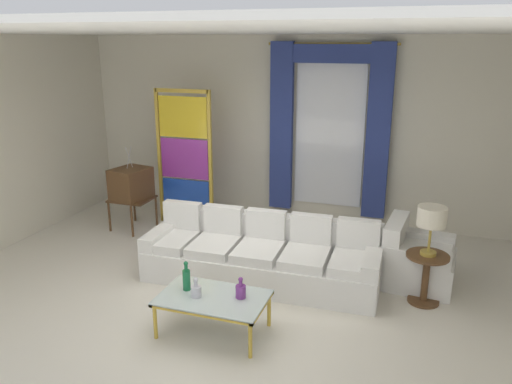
{
  "coord_description": "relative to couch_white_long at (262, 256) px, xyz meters",
  "views": [
    {
      "loc": [
        2.08,
        -4.96,
        2.93
      ],
      "look_at": [
        0.08,
        0.9,
        1.05
      ],
      "focal_mm": 35.43,
      "sensor_mm": 36.0,
      "label": 1
    }
  ],
  "objects": [
    {
      "name": "round_side_table",
      "position": [
        1.96,
        0.03,
        0.05
      ],
      "size": [
        0.48,
        0.48,
        0.59
      ],
      "color": "brown",
      "rests_on": "ground"
    },
    {
      "name": "ground_plane",
      "position": [
        -0.27,
        -0.61,
        -0.31
      ],
      "size": [
        16.0,
        16.0,
        0.0
      ],
      "primitive_type": "plane",
      "color": "silver"
    },
    {
      "name": "coffee_table",
      "position": [
        -0.1,
        -1.33,
        0.07
      ],
      "size": [
        1.1,
        0.68,
        0.41
      ],
      "color": "silver",
      "rests_on": "ground"
    },
    {
      "name": "bottle_amber_squat",
      "position": [
        0.18,
        -1.26,
        0.18
      ],
      "size": [
        0.11,
        0.11,
        0.23
      ],
      "color": "#753384",
      "rests_on": "coffee_table"
    },
    {
      "name": "wall_rear",
      "position": [
        -0.27,
        2.45,
        1.19
      ],
      "size": [
        8.0,
        0.12,
        3.0
      ],
      "primitive_type": "cube",
      "color": "silver",
      "rests_on": "ground"
    },
    {
      "name": "table_lamp_brass",
      "position": [
        1.96,
        0.03,
        0.72
      ],
      "size": [
        0.32,
        0.32,
        0.57
      ],
      "color": "#B29338",
      "rests_on": "round_side_table"
    },
    {
      "name": "wall_left",
      "position": [
        -3.93,
        -0.01,
        1.19
      ],
      "size": [
        0.12,
        7.0,
        3.0
      ],
      "primitive_type": "cube",
      "color": "silver",
      "rests_on": "ground"
    },
    {
      "name": "stained_glass_divider",
      "position": [
        -1.8,
        1.5,
        0.75
      ],
      "size": [
        0.95,
        0.05,
        2.2
      ],
      "color": "gold",
      "rests_on": "ground"
    },
    {
      "name": "bottle_crystal_tall",
      "position": [
        -0.41,
        -1.29,
        0.23
      ],
      "size": [
        0.08,
        0.08,
        0.32
      ],
      "color": "#196B3D",
      "rests_on": "coffee_table"
    },
    {
      "name": "vintage_tv",
      "position": [
        -2.52,
        1.02,
        0.42
      ],
      "size": [
        0.62,
        0.68,
        1.35
      ],
      "color": "brown",
      "rests_on": "ground"
    },
    {
      "name": "bottle_blue_decanter",
      "position": [
        -0.26,
        -1.39,
        0.18
      ],
      "size": [
        0.11,
        0.11,
        0.21
      ],
      "color": "silver",
      "rests_on": "coffee_table"
    },
    {
      "name": "armchair_white",
      "position": [
        1.82,
        0.49,
        -0.02
      ],
      "size": [
        0.89,
        0.88,
        0.8
      ],
      "color": "white",
      "rests_on": "ground"
    },
    {
      "name": "ceiling_slab",
      "position": [
        -0.27,
        0.19,
        2.71
      ],
      "size": [
        8.0,
        7.6,
        0.04
      ],
      "primitive_type": "cube",
      "color": "white"
    },
    {
      "name": "curtained_window",
      "position": [
        0.35,
        2.29,
        1.43
      ],
      "size": [
        2.0,
        0.17,
        2.7
      ],
      "color": "white",
      "rests_on": "ground"
    },
    {
      "name": "couch_white_long",
      "position": [
        0.0,
        0.0,
        0.0
      ],
      "size": [
        2.94,
        1.01,
        0.86
      ],
      "color": "white",
      "rests_on": "ground"
    },
    {
      "name": "peacock_figurine",
      "position": [
        -1.26,
        1.07,
        -0.09
      ],
      "size": [
        0.44,
        0.6,
        0.5
      ],
      "color": "beige",
      "rests_on": "ground"
    }
  ]
}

